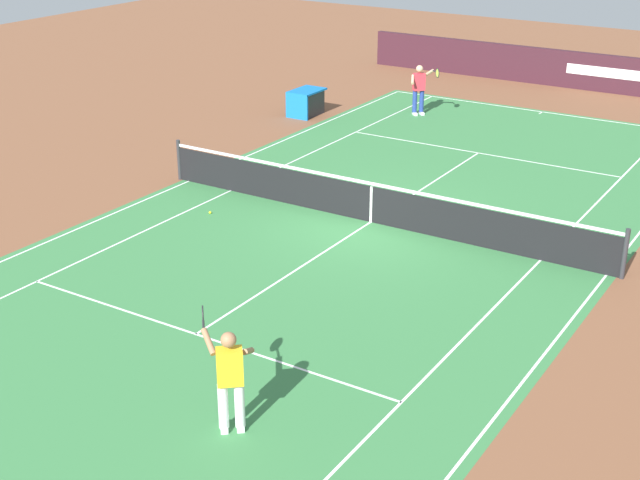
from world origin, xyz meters
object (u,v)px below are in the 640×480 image
object	(u,v)px
tennis_net	(371,202)
tennis_player_near	(229,376)
tennis_player_far	(419,87)
tennis_ball	(210,213)
equipment_cart_tarped	(306,102)

from	to	relation	value
tennis_net	tennis_player_near	distance (m)	8.71
tennis_player_near	tennis_player_far	bearing A→B (deg)	-162.14
tennis_player_near	tennis_ball	bearing A→B (deg)	-139.34
tennis_ball	equipment_cart_tarped	size ratio (longest dim) A/B	0.05
tennis_player_near	equipment_cart_tarped	xyz separation A→B (m)	(-15.68, -8.85, -0.49)
tennis_player_near	tennis_ball	size ratio (longest dim) A/B	25.71
tennis_player_near	tennis_ball	xyz separation A→B (m)	(-6.80, -5.84, -0.90)
tennis_ball	tennis_net	bearing A→B (deg)	114.22
tennis_net	tennis_ball	size ratio (longest dim) A/B	177.27
tennis_player_near	equipment_cart_tarped	bearing A→B (deg)	-150.57
tennis_player_near	equipment_cart_tarped	distance (m)	18.01
tennis_net	tennis_player_near	bearing A→B (deg)	15.42
tennis_net	tennis_player_far	bearing A→B (deg)	-160.01
tennis_player_near	tennis_net	bearing A→B (deg)	-164.58
tennis_net	tennis_player_far	xyz separation A→B (m)	(-9.35, -3.40, 0.44)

